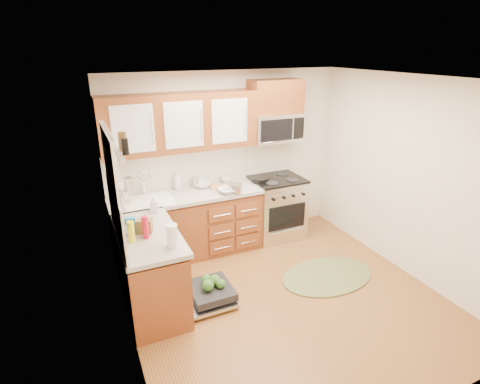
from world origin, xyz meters
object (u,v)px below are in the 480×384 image
cutting_board (221,187)px  bowl_a (228,191)px  stock_pot (235,188)px  cup (225,179)px  range (276,207)px  sink (149,209)px  rug (327,276)px  microwave (275,127)px  dishwasher (208,294)px  skillet (260,179)px  paper_towel_roll (172,236)px  upper_cabinets (180,123)px  bowl_b (203,185)px

cutting_board → bowl_a: bearing=-87.6°
stock_pot → cup: 0.43m
range → cup: (-0.75, 0.22, 0.50)m
sink → stock_pot: stock_pot is taller
rug → cutting_board: 1.88m
bowl_a → microwave: bearing=19.0°
dishwasher → stock_pot: (0.75, 0.92, 0.89)m
range → stock_pot: 0.96m
sink → range: bearing=0.3°
skillet → paper_towel_roll: paper_towel_roll is taller
rug → stock_pot: bearing=127.7°
dishwasher → range: bearing=36.3°
range → microwave: bearing=90.0°
microwave → skillet: (-0.28, -0.09, -0.72)m
upper_cabinets → dishwasher: 2.19m
cutting_board → bowl_a: (0.01, -0.24, 0.02)m
stock_pot → cup: size_ratio=1.58×
microwave → cup: bearing=172.4°
dishwasher → bowl_b: size_ratio=2.94×
rug → cup: (-0.80, 1.51, 0.97)m
paper_towel_roll → bowl_b: bearing=60.9°
microwave → cutting_board: (-0.88, -0.06, -0.76)m
upper_cabinets → dishwasher: bearing=-96.0°
cup → sink: bearing=-169.0°
cutting_board → bowl_b: bowl_b is taller
upper_cabinets → cutting_board: bearing=-9.2°
paper_towel_roll → bowl_a: bearing=46.6°
microwave → rug: (0.05, -1.41, -1.69)m
stock_pot → bowl_a: stock_pot is taller
bowl_a → sink: bearing=170.9°
paper_towel_roll → bowl_a: size_ratio=0.90×
dishwasher → paper_towel_roll: paper_towel_roll is taller
range → bowl_b: size_ratio=3.99×
skillet → cup: cup is taller
sink → dishwasher: sink is taller
range → rug: 1.37m
upper_cabinets → range: bearing=-5.9°
upper_cabinets → dishwasher: (-0.13, -1.27, -1.77)m
stock_pot → cup: stock_pot is taller
microwave → stock_pot: size_ratio=3.62×
microwave → cutting_board: 1.17m
paper_towel_roll → range: bearing=34.1°
stock_pot → bowl_b: stock_pot is taller
cup → paper_towel_roll: bearing=-127.9°
rug → skillet: (-0.33, 1.32, 0.97)m
range → bowl_b: bowl_b is taller
microwave → rug: bearing=-88.1°
paper_towel_roll → upper_cabinets: bearing=69.6°
sink → stock_pot: size_ratio=2.95×
stock_pot → skillet: bearing=24.9°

